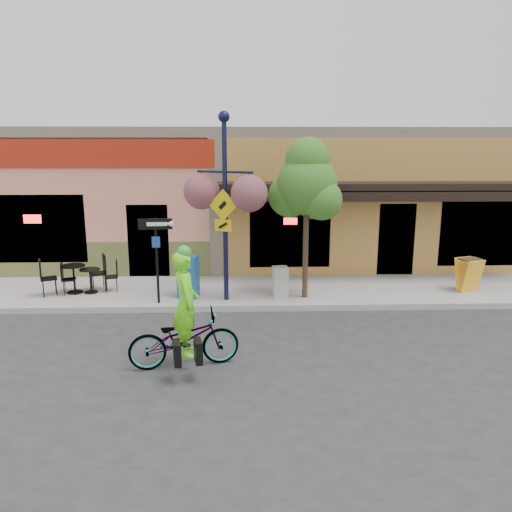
{
  "coord_description": "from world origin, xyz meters",
  "views": [
    {
      "loc": [
        -0.28,
        -11.14,
        4.02
      ],
      "look_at": [
        0.09,
        0.5,
        1.4
      ],
      "focal_mm": 35.0,
      "sensor_mm": 36.0,
      "label": 1
    }
  ],
  "objects_px": {
    "cyclist_rider": "(186,317)",
    "newspaper_box_blue": "(188,277)",
    "lamp_post": "(225,209)",
    "street_tree": "(306,219)",
    "newspaper_box_grey": "(280,282)",
    "one_way_sign": "(157,261)",
    "building": "(247,193)",
    "bicycle": "(184,339)"
  },
  "relations": [
    {
      "from": "one_way_sign",
      "to": "newspaper_box_grey",
      "type": "distance_m",
      "value": 3.17
    },
    {
      "from": "building",
      "to": "cyclist_rider",
      "type": "bearing_deg",
      "value": -97.24
    },
    {
      "from": "lamp_post",
      "to": "newspaper_box_grey",
      "type": "bearing_deg",
      "value": 32.21
    },
    {
      "from": "building",
      "to": "street_tree",
      "type": "distance_m",
      "value": 6.46
    },
    {
      "from": "cyclist_rider",
      "to": "bicycle",
      "type": "bearing_deg",
      "value": 78.44
    },
    {
      "from": "building",
      "to": "bicycle",
      "type": "xyz_separation_m",
      "value": [
        -1.32,
        -10.02,
        -1.72
      ]
    },
    {
      "from": "one_way_sign",
      "to": "newspaper_box_grey",
      "type": "height_order",
      "value": "one_way_sign"
    },
    {
      "from": "cyclist_rider",
      "to": "street_tree",
      "type": "distance_m",
      "value": 4.72
    },
    {
      "from": "cyclist_rider",
      "to": "newspaper_box_grey",
      "type": "distance_m",
      "value": 4.29
    },
    {
      "from": "lamp_post",
      "to": "bicycle",
      "type": "bearing_deg",
      "value": -76.83
    },
    {
      "from": "cyclist_rider",
      "to": "newspaper_box_blue",
      "type": "bearing_deg",
      "value": -6.27
    },
    {
      "from": "building",
      "to": "street_tree",
      "type": "height_order",
      "value": "building"
    },
    {
      "from": "cyclist_rider",
      "to": "newspaper_box_blue",
      "type": "height_order",
      "value": "cyclist_rider"
    },
    {
      "from": "bicycle",
      "to": "newspaper_box_grey",
      "type": "height_order",
      "value": "bicycle"
    },
    {
      "from": "lamp_post",
      "to": "street_tree",
      "type": "height_order",
      "value": "lamp_post"
    },
    {
      "from": "newspaper_box_grey",
      "to": "street_tree",
      "type": "relative_size",
      "value": 0.19
    },
    {
      "from": "newspaper_box_grey",
      "to": "cyclist_rider",
      "type": "bearing_deg",
      "value": -126.04
    },
    {
      "from": "bicycle",
      "to": "newspaper_box_grey",
      "type": "xyz_separation_m",
      "value": [
        2.07,
        3.76,
        0.02
      ]
    },
    {
      "from": "one_way_sign",
      "to": "street_tree",
      "type": "height_order",
      "value": "street_tree"
    },
    {
      "from": "newspaper_box_grey",
      "to": "newspaper_box_blue",
      "type": "bearing_deg",
      "value": 170.95
    },
    {
      "from": "bicycle",
      "to": "lamp_post",
      "type": "xyz_separation_m",
      "value": [
        0.68,
        3.56,
        1.94
      ]
    },
    {
      "from": "lamp_post",
      "to": "newspaper_box_grey",
      "type": "distance_m",
      "value": 2.38
    },
    {
      "from": "cyclist_rider",
      "to": "street_tree",
      "type": "xyz_separation_m",
      "value": [
        2.65,
        3.71,
        1.24
      ]
    },
    {
      "from": "building",
      "to": "newspaper_box_blue",
      "type": "relative_size",
      "value": 16.75
    },
    {
      "from": "one_way_sign",
      "to": "building",
      "type": "bearing_deg",
      "value": 67.4
    },
    {
      "from": "lamp_post",
      "to": "street_tree",
      "type": "xyz_separation_m",
      "value": [
        2.02,
        0.15,
        -0.28
      ]
    },
    {
      "from": "newspaper_box_blue",
      "to": "bicycle",
      "type": "bearing_deg",
      "value": -74.33
    },
    {
      "from": "newspaper_box_blue",
      "to": "street_tree",
      "type": "bearing_deg",
      "value": 9.22
    },
    {
      "from": "cyclist_rider",
      "to": "street_tree",
      "type": "height_order",
      "value": "street_tree"
    },
    {
      "from": "cyclist_rider",
      "to": "lamp_post",
      "type": "distance_m",
      "value": 3.92
    },
    {
      "from": "street_tree",
      "to": "cyclist_rider",
      "type": "bearing_deg",
      "value": -125.52
    },
    {
      "from": "building",
      "to": "one_way_sign",
      "type": "distance_m",
      "value": 7.15
    },
    {
      "from": "building",
      "to": "lamp_post",
      "type": "xyz_separation_m",
      "value": [
        -0.65,
        -6.46,
        0.22
      ]
    },
    {
      "from": "one_way_sign",
      "to": "lamp_post",
      "type": "bearing_deg",
      "value": 4.03
    },
    {
      "from": "newspaper_box_blue",
      "to": "building",
      "type": "bearing_deg",
      "value": 86.45
    },
    {
      "from": "cyclist_rider",
      "to": "newspaper_box_grey",
      "type": "relative_size",
      "value": 2.42
    },
    {
      "from": "cyclist_rider",
      "to": "one_way_sign",
      "type": "xyz_separation_m",
      "value": [
        -1.05,
        3.34,
        0.25
      ]
    },
    {
      "from": "cyclist_rider",
      "to": "lamp_post",
      "type": "bearing_deg",
      "value": -21.56
    },
    {
      "from": "newspaper_box_grey",
      "to": "bicycle",
      "type": "bearing_deg",
      "value": -126.63
    },
    {
      "from": "bicycle",
      "to": "street_tree",
      "type": "bearing_deg",
      "value": -47.58
    },
    {
      "from": "cyclist_rider",
      "to": "newspaper_box_grey",
      "type": "bearing_deg",
      "value": -39.75
    },
    {
      "from": "lamp_post",
      "to": "newspaper_box_grey",
      "type": "relative_size",
      "value": 5.86
    }
  ]
}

